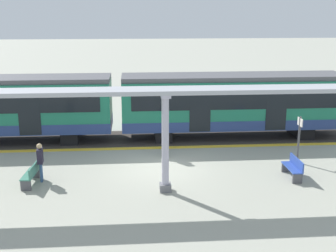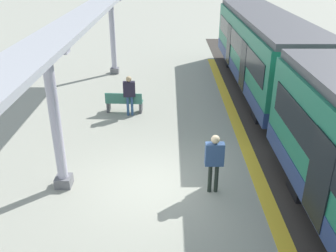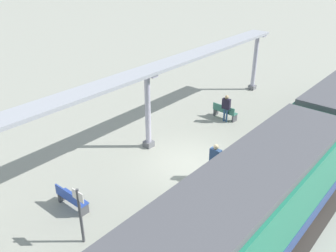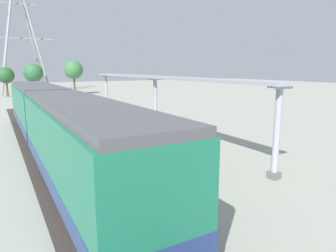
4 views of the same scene
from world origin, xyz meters
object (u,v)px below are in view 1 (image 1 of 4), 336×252
at_px(train_far_carriage, 233,104).
at_px(platform_info_sign, 299,135).
at_px(bench_mid_platform, 32,174).
at_px(passenger_waiting_near_edge, 165,135).
at_px(bench_near_end, 294,167).
at_px(passenger_by_the_benches, 40,158).
at_px(canopy_pillar_second, 165,143).

xyz_separation_m(train_far_carriage, platform_info_sign, (4.56, 2.08, -0.50)).
relative_size(bench_mid_platform, passenger_waiting_near_edge, 0.88).
distance_m(bench_near_end, bench_mid_platform, 10.86).
height_order(bench_mid_platform, passenger_by_the_benches, passenger_by_the_benches).
height_order(canopy_pillar_second, passenger_by_the_benches, canopy_pillar_second).
height_order(bench_near_end, platform_info_sign, platform_info_sign).
bearing_deg(train_far_carriage, platform_info_sign, 24.46).
height_order(bench_mid_platform, passenger_waiting_near_edge, passenger_waiting_near_edge).
xyz_separation_m(bench_near_end, passenger_waiting_near_edge, (-3.13, -5.24, 0.64)).
xyz_separation_m(canopy_pillar_second, bench_mid_platform, (-1.13, -5.35, -1.54)).
bearing_deg(passenger_by_the_benches, bench_mid_platform, -50.50).
bearing_deg(bench_near_end, canopy_pillar_second, -79.44).
bearing_deg(bench_near_end, train_far_carriage, -169.00).
xyz_separation_m(canopy_pillar_second, passenger_waiting_near_edge, (-4.16, 0.27, -0.90)).
xyz_separation_m(passenger_waiting_near_edge, passenger_by_the_benches, (2.76, -5.30, -0.05)).
relative_size(platform_info_sign, passenger_waiting_near_edge, 1.28).
relative_size(canopy_pillar_second, passenger_by_the_benches, 2.39).
height_order(train_far_carriage, passenger_by_the_benches, train_far_carriage).
relative_size(canopy_pillar_second, passenger_waiting_near_edge, 2.27).
distance_m(train_far_carriage, bench_near_end, 6.62).
height_order(canopy_pillar_second, bench_near_end, canopy_pillar_second).
relative_size(bench_mid_platform, passenger_by_the_benches, 0.93).
bearing_deg(bench_near_end, passenger_waiting_near_edge, -120.85).
xyz_separation_m(bench_mid_platform, platform_info_sign, (-1.69, 11.70, 0.89)).
distance_m(train_far_carriage, passenger_by_the_benches, 11.10).
distance_m(train_far_carriage, platform_info_sign, 5.04).
xyz_separation_m(platform_info_sign, passenger_by_the_benches, (1.42, -11.38, -0.30)).
distance_m(bench_mid_platform, platform_info_sign, 11.86).
bearing_deg(bench_mid_platform, platform_info_sign, 98.21).
height_order(train_far_carriage, canopy_pillar_second, canopy_pillar_second).
distance_m(canopy_pillar_second, bench_mid_platform, 5.69).
height_order(bench_near_end, passenger_waiting_near_edge, passenger_waiting_near_edge).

